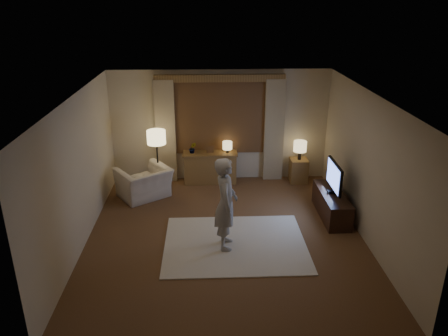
{
  "coord_description": "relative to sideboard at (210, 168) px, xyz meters",
  "views": [
    {
      "loc": [
        -0.32,
        -6.98,
        4.14
      ],
      "look_at": [
        0.0,
        0.6,
        1.11
      ],
      "focal_mm": 35.0,
      "sensor_mm": 36.0,
      "label": 1
    }
  ],
  "objects": [
    {
      "name": "room",
      "position": [
        0.24,
        -2.0,
        0.98
      ],
      "size": [
        5.04,
        5.54,
        2.64
      ],
      "color": "brown",
      "rests_on": "ground"
    },
    {
      "name": "tv",
      "position": [
        2.39,
        -1.8,
        0.5
      ],
      "size": [
        0.21,
        0.88,
        0.63
      ],
      "color": "black",
      "rests_on": "tv_stand"
    },
    {
      "name": "plant",
      "position": [
        -0.4,
        0.0,
        0.5
      ],
      "size": [
        0.17,
        0.13,
        0.3
      ],
      "primitive_type": "imported",
      "color": "#999999",
      "rests_on": "sideboard"
    },
    {
      "name": "table_lamp_sideboard",
      "position": [
        0.4,
        0.0,
        0.55
      ],
      "size": [
        0.22,
        0.22,
        0.3
      ],
      "color": "black",
      "rests_on": "sideboard"
    },
    {
      "name": "picture_frame",
      "position": [
        0.0,
        0.0,
        0.45
      ],
      "size": [
        0.16,
        0.02,
        0.2
      ],
      "primitive_type": "cube",
      "color": "brown",
      "rests_on": "sideboard"
    },
    {
      "name": "rug",
      "position": [
        0.4,
        -2.79,
        -0.34
      ],
      "size": [
        2.5,
        2.0,
        0.02
      ],
      "primitive_type": "cube",
      "color": "beige",
      "rests_on": "floor"
    },
    {
      "name": "person",
      "position": [
        0.23,
        -2.85,
        0.49
      ],
      "size": [
        0.42,
        0.61,
        1.64
      ],
      "primitive_type": "imported",
      "rotation": [
        0.0,
        0.0,
        1.53
      ],
      "color": "#A8A39B",
      "rests_on": "rug"
    },
    {
      "name": "table_lamp_side",
      "position": [
        2.08,
        -0.05,
        0.52
      ],
      "size": [
        0.3,
        0.3,
        0.44
      ],
      "color": "black",
      "rests_on": "side_table"
    },
    {
      "name": "side_table",
      "position": [
        2.08,
        -0.05,
        -0.07
      ],
      "size": [
        0.4,
        0.4,
        0.56
      ],
      "primitive_type": "cube",
      "color": "brown",
      "rests_on": "floor"
    },
    {
      "name": "tv_stand",
      "position": [
        2.39,
        -1.8,
        -0.1
      ],
      "size": [
        0.45,
        1.4,
        0.5
      ],
      "primitive_type": "cube",
      "color": "black",
      "rests_on": "floor"
    },
    {
      "name": "armchair",
      "position": [
        -1.45,
        -0.75,
        -0.02
      ],
      "size": [
        1.36,
        1.33,
        0.67
      ],
      "primitive_type": "imported",
      "rotation": [
        0.0,
        0.0,
        -2.53
      ],
      "color": "beige",
      "rests_on": "floor"
    },
    {
      "name": "sideboard",
      "position": [
        0.0,
        0.0,
        0.0
      ],
      "size": [
        1.2,
        0.4,
        0.7
      ],
      "primitive_type": "cube",
      "color": "brown",
      "rests_on": "floor"
    },
    {
      "name": "floor_lamp",
      "position": [
        -1.17,
        -0.39,
        0.83
      ],
      "size": [
        0.41,
        0.41,
        1.4
      ],
      "color": "black",
      "rests_on": "floor"
    }
  ]
}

